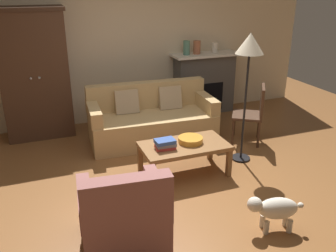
# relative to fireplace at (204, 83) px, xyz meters

# --- Properties ---
(ground_plane) EXTENTS (9.60, 9.60, 0.00)m
(ground_plane) POSITION_rel_fireplace_xyz_m (-1.55, -2.30, -0.57)
(ground_plane) COLOR brown
(back_wall) EXTENTS (7.20, 0.10, 2.80)m
(back_wall) POSITION_rel_fireplace_xyz_m (-1.55, 0.25, 0.83)
(back_wall) COLOR beige
(back_wall) RESTS_ON ground
(fireplace) EXTENTS (1.26, 0.48, 1.12)m
(fireplace) POSITION_rel_fireplace_xyz_m (0.00, 0.00, 0.00)
(fireplace) COLOR #4C4947
(fireplace) RESTS_ON ground
(armoire) EXTENTS (1.06, 0.57, 2.00)m
(armoire) POSITION_rel_fireplace_xyz_m (-2.95, -0.08, 0.44)
(armoire) COLOR #472D1E
(armoire) RESTS_ON ground
(couch) EXTENTS (1.96, 0.95, 0.86)m
(couch) POSITION_rel_fireplace_xyz_m (-1.34, -0.89, -0.25)
(couch) COLOR tan
(couch) RESTS_ON ground
(coffee_table) EXTENTS (1.10, 0.60, 0.42)m
(coffee_table) POSITION_rel_fireplace_xyz_m (-1.30, -2.10, -0.20)
(coffee_table) COLOR olive
(coffee_table) RESTS_ON ground
(fruit_bowl) EXTENTS (0.31, 0.31, 0.07)m
(fruit_bowl) POSITION_rel_fireplace_xyz_m (-1.20, -2.07, -0.11)
(fruit_bowl) COLOR orange
(fruit_bowl) RESTS_ON coffee_table
(book_stack) EXTENTS (0.26, 0.20, 0.12)m
(book_stack) POSITION_rel_fireplace_xyz_m (-1.57, -2.12, -0.09)
(book_stack) COLOR #B73833
(book_stack) RESTS_ON coffee_table
(mantel_vase_jade) EXTENTS (0.12, 0.12, 0.25)m
(mantel_vase_jade) POSITION_rel_fireplace_xyz_m (-0.38, -0.02, 0.67)
(mantel_vase_jade) COLOR slate
(mantel_vase_jade) RESTS_ON fireplace
(mantel_vase_terracotta) EXTENTS (0.13, 0.13, 0.24)m
(mantel_vase_terracotta) POSITION_rel_fireplace_xyz_m (-0.18, -0.02, 0.67)
(mantel_vase_terracotta) COLOR #A86042
(mantel_vase_terracotta) RESTS_ON fireplace
(mantel_vase_cream) EXTENTS (0.11, 0.11, 0.19)m
(mantel_vase_cream) POSITION_rel_fireplace_xyz_m (0.18, -0.02, 0.65)
(mantel_vase_cream) COLOR beige
(mantel_vase_cream) RESTS_ON fireplace
(armchair_near_left) EXTENTS (0.84, 0.84, 0.88)m
(armchair_near_left) POSITION_rel_fireplace_xyz_m (-2.37, -3.18, -0.25)
(armchair_near_left) COLOR #935B56
(armchair_near_left) RESTS_ON ground
(side_chair_wooden) EXTENTS (0.61, 0.61, 0.90)m
(side_chair_wooden) POSITION_rel_fireplace_xyz_m (0.08, -1.54, -0.06)
(side_chair_wooden) COLOR #472D1E
(side_chair_wooden) RESTS_ON ground
(floor_lamp) EXTENTS (0.36, 0.36, 1.74)m
(floor_lamp) POSITION_rel_fireplace_xyz_m (-0.38, -1.99, 0.94)
(floor_lamp) COLOR black
(floor_lamp) RESTS_ON ground
(dog) EXTENTS (0.56, 0.30, 0.39)m
(dog) POSITION_rel_fireplace_xyz_m (-0.91, -3.47, -0.32)
(dog) COLOR beige
(dog) RESTS_ON ground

